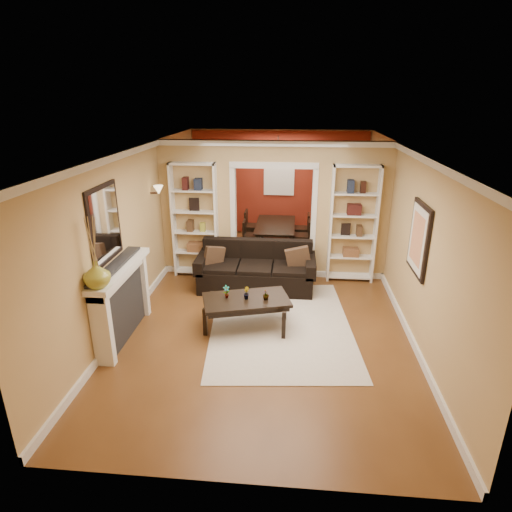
# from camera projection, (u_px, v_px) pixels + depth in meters

# --- Properties ---
(floor) EXTENTS (8.00, 8.00, 0.00)m
(floor) POSITION_uv_depth(u_px,v_px,m) (269.00, 299.00, 7.83)
(floor) COLOR brown
(floor) RESTS_ON ground
(ceiling) EXTENTS (8.00, 8.00, 0.00)m
(ceiling) POSITION_uv_depth(u_px,v_px,m) (271.00, 148.00, 6.87)
(ceiling) COLOR white
(ceiling) RESTS_ON ground
(wall_back) EXTENTS (8.00, 0.00, 8.00)m
(wall_back) POSITION_uv_depth(u_px,v_px,m) (279.00, 183.00, 11.08)
(wall_back) COLOR tan
(wall_back) RESTS_ON ground
(wall_front) EXTENTS (8.00, 0.00, 8.00)m
(wall_front) POSITION_uv_depth(u_px,v_px,m) (241.00, 365.00, 3.62)
(wall_front) COLOR tan
(wall_front) RESTS_ON ground
(wall_left) EXTENTS (0.00, 8.00, 8.00)m
(wall_left) POSITION_uv_depth(u_px,v_px,m) (143.00, 225.00, 7.54)
(wall_left) COLOR tan
(wall_left) RESTS_ON ground
(wall_right) EXTENTS (0.00, 8.00, 8.00)m
(wall_right) POSITION_uv_depth(u_px,v_px,m) (404.00, 232.00, 7.16)
(wall_right) COLOR tan
(wall_right) RESTS_ON ground
(partition_wall) EXTENTS (4.50, 0.15, 2.70)m
(partition_wall) POSITION_uv_depth(u_px,v_px,m) (273.00, 211.00, 8.47)
(partition_wall) COLOR tan
(partition_wall) RESTS_ON floor
(red_back_panel) EXTENTS (4.44, 0.04, 2.64)m
(red_back_panel) POSITION_uv_depth(u_px,v_px,m) (279.00, 185.00, 11.06)
(red_back_panel) COLOR maroon
(red_back_panel) RESTS_ON floor
(dining_window) EXTENTS (0.78, 0.03, 0.98)m
(dining_window) POSITION_uv_depth(u_px,v_px,m) (279.00, 176.00, 10.94)
(dining_window) COLOR #8CA5CC
(dining_window) RESTS_ON wall_back
(area_rug) EXTENTS (2.48, 3.29, 0.01)m
(area_rug) POSITION_uv_depth(u_px,v_px,m) (281.00, 325.00, 6.92)
(area_rug) COLOR beige
(area_rug) RESTS_ON floor
(sofa) EXTENTS (2.24, 0.97, 0.87)m
(sofa) POSITION_uv_depth(u_px,v_px,m) (256.00, 267.00, 8.11)
(sofa) COLOR black
(sofa) RESTS_ON floor
(pillow_left) EXTENTS (0.37, 0.29, 0.38)m
(pillow_left) POSITION_uv_depth(u_px,v_px,m) (214.00, 257.00, 8.10)
(pillow_left) COLOR #503722
(pillow_left) RESTS_ON sofa
(pillow_right) EXTENTS (0.45, 0.16, 0.44)m
(pillow_right) POSITION_uv_depth(u_px,v_px,m) (298.00, 258.00, 7.95)
(pillow_right) COLOR #503722
(pillow_right) RESTS_ON sofa
(coffee_table) EXTENTS (1.48, 1.06, 0.50)m
(coffee_table) POSITION_uv_depth(u_px,v_px,m) (246.00, 313.00, 6.79)
(coffee_table) COLOR black
(coffee_table) RESTS_ON floor
(plant_left) EXTENTS (0.13, 0.12, 0.21)m
(plant_left) POSITION_uv_depth(u_px,v_px,m) (226.00, 292.00, 6.69)
(plant_left) COLOR #336626
(plant_left) RESTS_ON coffee_table
(plant_center) EXTENTS (0.11, 0.12, 0.19)m
(plant_center) POSITION_uv_depth(u_px,v_px,m) (246.00, 293.00, 6.67)
(plant_center) COLOR #336626
(plant_center) RESTS_ON coffee_table
(plant_right) EXTENTS (0.12, 0.12, 0.17)m
(plant_right) POSITION_uv_depth(u_px,v_px,m) (266.00, 294.00, 6.64)
(plant_right) COLOR #336626
(plant_right) RESTS_ON coffee_table
(bookshelf_left) EXTENTS (0.90, 0.30, 2.30)m
(bookshelf_left) POSITION_uv_depth(u_px,v_px,m) (195.00, 221.00, 8.51)
(bookshelf_left) COLOR white
(bookshelf_left) RESTS_ON floor
(bookshelf_right) EXTENTS (0.90, 0.30, 2.30)m
(bookshelf_right) POSITION_uv_depth(u_px,v_px,m) (353.00, 225.00, 8.25)
(bookshelf_right) COLOR white
(bookshelf_right) RESTS_ON floor
(fireplace) EXTENTS (0.32, 1.70, 1.16)m
(fireplace) POSITION_uv_depth(u_px,v_px,m) (124.00, 303.00, 6.40)
(fireplace) COLOR white
(fireplace) RESTS_ON floor
(vase) EXTENTS (0.42, 0.42, 0.36)m
(vase) POSITION_uv_depth(u_px,v_px,m) (97.00, 274.00, 5.48)
(vase) COLOR olive
(vase) RESTS_ON fireplace
(mirror) EXTENTS (0.03, 0.95, 1.10)m
(mirror) POSITION_uv_depth(u_px,v_px,m) (105.00, 224.00, 5.98)
(mirror) COLOR silver
(mirror) RESTS_ON wall_left
(wall_sconce) EXTENTS (0.18, 0.18, 0.22)m
(wall_sconce) POSITION_uv_depth(u_px,v_px,m) (155.00, 191.00, 7.88)
(wall_sconce) COLOR #FFE0A5
(wall_sconce) RESTS_ON wall_left
(framed_art) EXTENTS (0.04, 0.85, 1.05)m
(framed_art) POSITION_uv_depth(u_px,v_px,m) (418.00, 239.00, 6.16)
(framed_art) COLOR black
(framed_art) RESTS_ON wall_right
(dining_table) EXTENTS (1.67, 0.93, 0.59)m
(dining_table) POSITION_uv_depth(u_px,v_px,m) (277.00, 236.00, 10.38)
(dining_table) COLOR black
(dining_table) RESTS_ON floor
(dining_chair_nw) EXTENTS (0.45, 0.45, 0.76)m
(dining_chair_nw) POSITION_uv_depth(u_px,v_px,m) (253.00, 236.00, 10.11)
(dining_chair_nw) COLOR black
(dining_chair_nw) RESTS_ON floor
(dining_chair_ne) EXTENTS (0.40, 0.40, 0.81)m
(dining_chair_ne) POSITION_uv_depth(u_px,v_px,m) (299.00, 236.00, 10.01)
(dining_chair_ne) COLOR black
(dining_chair_ne) RESTS_ON floor
(dining_chair_sw) EXTENTS (0.47, 0.47, 0.85)m
(dining_chair_sw) POSITION_uv_depth(u_px,v_px,m) (255.00, 227.00, 10.66)
(dining_chair_sw) COLOR black
(dining_chair_sw) RESTS_ON floor
(dining_chair_se) EXTENTS (0.45, 0.45, 0.80)m
(dining_chair_se) POSITION_uv_depth(u_px,v_px,m) (299.00, 229.00, 10.57)
(dining_chair_se) COLOR black
(dining_chair_se) RESTS_ON floor
(chandelier) EXTENTS (0.50, 0.50, 0.30)m
(chandelier) POSITION_uv_depth(u_px,v_px,m) (277.00, 165.00, 9.63)
(chandelier) COLOR #341D17
(chandelier) RESTS_ON ceiling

